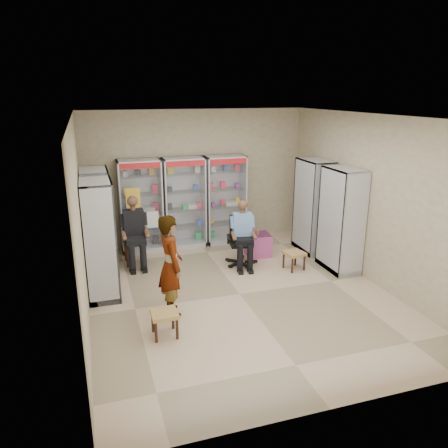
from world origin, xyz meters
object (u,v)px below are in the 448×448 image
object	(u,v)px
office_chair	(241,241)
cabinet_back_right	(225,200)
cabinet_back_left	(141,206)
cabinet_right_near	(341,220)
cabinet_left_far	(98,222)
cabinet_right_far	(313,206)
standing_man	(171,265)
cabinet_left_near	(100,240)
wooden_chair	(135,241)
woven_stool_b	(165,324)
seated_shopkeeper	(242,235)
cabinet_back_mid	(184,203)
pink_trunk	(258,245)
woven_stool_a	(294,260)

from	to	relation	value
office_chair	cabinet_back_right	bearing A→B (deg)	94.37
cabinet_back_left	cabinet_back_right	distance (m)	1.90
cabinet_right_near	office_chair	distance (m)	1.99
cabinet_left_far	cabinet_right_far	bearing A→B (deg)	87.43
cabinet_back_right	standing_man	distance (m)	3.53
cabinet_left_near	standing_man	bearing A→B (deg)	45.48
cabinet_back_right	wooden_chair	world-z (taller)	cabinet_back_right
cabinet_back_left	standing_man	size ratio (longest dim) A/B	1.25
cabinet_right_far	wooden_chair	xyz separation A→B (m)	(-3.78, 0.40, -0.53)
office_chair	woven_stool_b	size ratio (longest dim) A/B	2.67
seated_shopkeeper	cabinet_back_mid	bearing A→B (deg)	128.31
cabinet_back_mid	pink_trunk	world-z (taller)	cabinet_back_mid
wooden_chair	woven_stool_b	size ratio (longest dim) A/B	2.52
wooden_chair	woven_stool_b	distance (m)	2.94
pink_trunk	cabinet_right_near	bearing A→B (deg)	-43.27
cabinet_right_far	pink_trunk	bearing A→B (deg)	87.21
wooden_chair	office_chair	xyz separation A→B (m)	(2.03, -0.71, 0.03)
office_chair	seated_shopkeeper	distance (m)	0.14
seated_shopkeeper	pink_trunk	distance (m)	0.77
pink_trunk	woven_stool_a	size ratio (longest dim) A/B	1.36
cabinet_back_right	seated_shopkeeper	xyz separation A→B (m)	(-0.12, -1.49, -0.37)
woven_stool_b	office_chair	bearing A→B (deg)	48.70
cabinet_back_right	woven_stool_a	size ratio (longest dim) A/B	5.55
cabinet_back_right	standing_man	world-z (taller)	cabinet_back_right
cabinet_back_right	seated_shopkeeper	distance (m)	1.54
cabinet_back_left	cabinet_left_far	size ratio (longest dim) A/B	1.00
cabinet_back_left	woven_stool_a	xyz separation A→B (m)	(2.69, -2.00, -0.82)
cabinet_left_far	cabinet_left_near	size ratio (longest dim) A/B	1.00
cabinet_left_near	wooden_chair	size ratio (longest dim) A/B	2.13
cabinet_back_mid	woven_stool_a	xyz separation A→B (m)	(1.74, -2.00, -0.82)
cabinet_back_left	seated_shopkeeper	size ratio (longest dim) A/B	1.58
cabinet_right_far	standing_man	distance (m)	3.95
woven_stool_a	standing_man	size ratio (longest dim) A/B	0.22
cabinet_back_mid	standing_man	xyz separation A→B (m)	(-0.89, -3.01, -0.20)
office_chair	standing_man	xyz separation A→B (m)	(-1.72, -1.57, 0.31)
cabinet_left_near	woven_stool_a	distance (m)	3.71
woven_stool_a	cabinet_back_right	bearing A→B (deg)	111.53
cabinet_back_left	standing_man	world-z (taller)	cabinet_back_left
cabinet_right_near	woven_stool_a	size ratio (longest dim) A/B	5.55
cabinet_right_far	woven_stool_b	bearing A→B (deg)	124.33
seated_shopkeeper	cabinet_back_left	bearing A→B (deg)	149.27
cabinet_back_right	woven_stool_a	bearing A→B (deg)	-68.47
office_chair	woven_stool_b	distance (m)	2.97
standing_man	cabinet_right_far	bearing A→B (deg)	-65.77
cabinet_left_near	wooden_chair	distance (m)	1.56
cabinet_right_far	cabinet_left_far	size ratio (longest dim) A/B	1.00
woven_stool_b	wooden_chair	bearing A→B (deg)	91.55
cabinet_left_near	pink_trunk	distance (m)	3.45
seated_shopkeeper	pink_trunk	size ratio (longest dim) A/B	2.59
cabinet_back_left	cabinet_left_near	distance (m)	2.23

